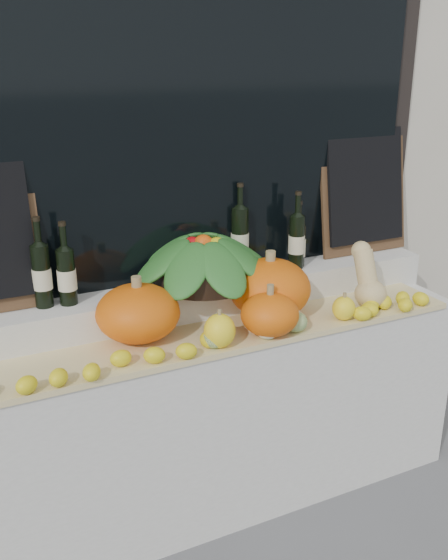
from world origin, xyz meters
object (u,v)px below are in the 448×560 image
(butternut_squash, at_px, (368,280))
(pumpkin_left, at_px, (138,313))
(produce_bowl, at_px, (204,259))
(wine_bottle_tall, at_px, (240,239))
(pumpkin_right, at_px, (270,288))

(butternut_squash, bearing_deg, pumpkin_left, 173.82)
(produce_bowl, distance_m, wine_bottle_tall, 0.24)
(butternut_squash, relative_size, wine_bottle_tall, 0.71)
(pumpkin_left, relative_size, produce_bowl, 0.49)
(wine_bottle_tall, bearing_deg, pumpkin_right, -86.96)
(butternut_squash, height_order, produce_bowl, produce_bowl)
(butternut_squash, bearing_deg, wine_bottle_tall, 143.74)
(pumpkin_left, relative_size, butternut_squash, 1.17)
(pumpkin_left, xyz_separation_m, wine_bottle_tall, (0.58, 0.23, 0.17))
(pumpkin_left, relative_size, wine_bottle_tall, 0.83)
(pumpkin_left, xyz_separation_m, butternut_squash, (1.06, -0.11, 0.01))
(pumpkin_left, distance_m, pumpkin_right, 0.59)
(wine_bottle_tall, bearing_deg, produce_bowl, -160.49)
(pumpkin_left, xyz_separation_m, pumpkin_right, (0.59, -0.02, 0.02))
(produce_bowl, xyz_separation_m, wine_bottle_tall, (0.22, 0.08, 0.05))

